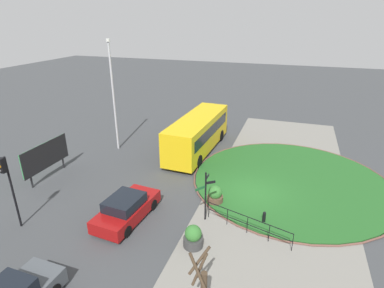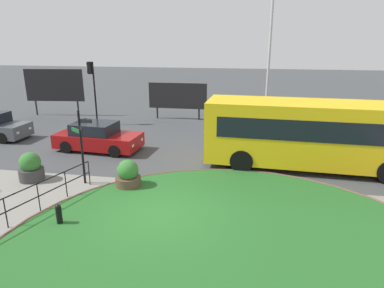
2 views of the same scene
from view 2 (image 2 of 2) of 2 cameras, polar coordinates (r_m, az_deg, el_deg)
The scene contains 15 objects.
ground at distance 11.41m, azimuth -5.32°, elevation -12.11°, with size 120.00×120.00×0.00m, color #3D3F42.
sidewalk_paving at distance 10.12m, azimuth -7.69°, elevation -16.30°, with size 32.00×8.86×0.02m, color gray.
grass_island at distance 9.18m, azimuth 6.79°, elevation -19.89°, with size 13.21×13.21×0.10m, color #235B23.
grass_kerb_ring at distance 9.17m, azimuth 6.80°, elevation -19.87°, with size 13.52×13.52×0.11m, color brown.
signpost_directional at distance 13.87m, azimuth -18.06°, elevation 0.27°, with size 1.10×0.86×3.01m.
bollard_foreground at distance 11.47m, azimuth -21.41°, elevation -11.00°, with size 0.18×0.18×0.73m.
railing_grass_edge at distance 12.51m, azimuth -24.42°, elevation -7.56°, with size 1.41×4.64×1.02m.
bus_yellow at distance 15.82m, azimuth 19.49°, elevation 1.69°, with size 9.31×2.93×2.98m.
car_far_lane at distance 18.34m, azimuth -15.54°, elevation 1.08°, with size 4.50×2.25×1.46m.
traffic_light_near at distance 23.60m, azimuth -16.44°, elevation 10.35°, with size 0.49×0.27×4.18m.
lamppost_tall at distance 21.76m, azimuth 12.86°, elevation 14.82°, with size 0.32×0.32×9.07m.
billboard_left at distance 27.69m, azimuth -22.06°, elevation 9.03°, with size 4.41×0.64×3.47m.
billboard_right at distance 24.52m, azimuth -2.41°, elevation 8.00°, with size 4.22×0.15×2.61m.
planter_near_signpost at distance 13.46m, azimuth -10.69°, elevation -5.20°, with size 0.98×0.98×1.14m.
planter_kerbside at distance 15.37m, azimuth -25.42°, elevation -3.64°, with size 0.99×0.99×1.20m.
Camera 2 is at (2.69, -9.59, 5.56)m, focal length 31.80 mm.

